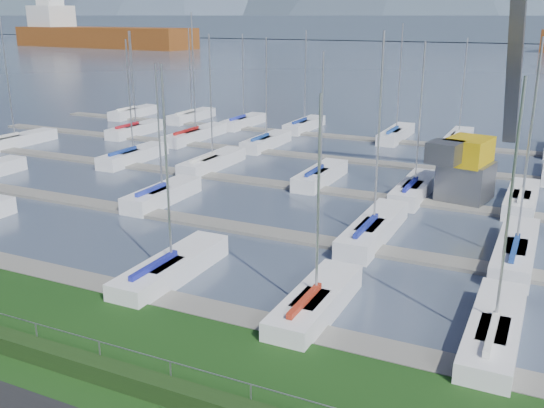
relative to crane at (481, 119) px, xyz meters
The scene contains 7 objects.
water 231.17m from the crane, 91.91° to the left, with size 800.00×540.00×0.20m, color #455165.
hedge 30.83m from the crane, 104.67° to the right, with size 80.00×0.70×0.70m, color #1C3413.
fence 30.32m from the crane, 104.87° to the right, with size 0.04×0.04×80.00m, color gray.
docks 9.97m from the crane, 158.52° to the right, with size 90.00×41.60×0.25m.
crane is the anchor object (origin of this frame).
cargo_ship_west 230.55m from the crane, 137.48° to the left, with size 85.10×25.76×21.50m.
sailboat_fleet 7.83m from the crane, behind, with size 76.20×49.58×13.45m.
Camera 1 is at (12.58, -14.34, 12.11)m, focal length 40.00 mm.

